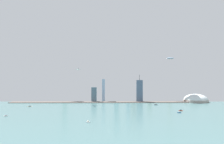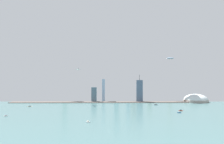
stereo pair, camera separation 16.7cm
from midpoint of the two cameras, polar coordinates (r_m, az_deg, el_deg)
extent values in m
plane|color=slate|center=(454.64, -0.74, -14.54)|extent=(6000.00, 6000.00, 0.00)
cube|color=#61554D|center=(973.24, -0.83, -7.55)|extent=(832.01, 45.91, 2.26)
cylinder|color=#C5B39C|center=(1046.88, 14.23, -1.91)|extent=(12.67, 12.67, 191.09)
ellipsoid|color=#88A0BE|center=(1050.68, 14.19, 3.31)|extent=(46.55, 46.55, 10.22)
torus|color=#C5B39C|center=(1050.38, 14.19, 3.11)|extent=(41.61, 41.61, 2.04)
cone|color=silver|center=(1056.76, 14.17, 6.27)|extent=(6.33, 6.33, 99.46)
cylinder|color=#A89990|center=(1053.27, 20.24, -6.79)|extent=(105.43, 105.43, 9.98)
ellipsoid|color=silver|center=(1052.83, 20.24, -6.52)|extent=(100.15, 100.15, 49.56)
cube|color=#8FABC9|center=(1026.62, 4.09, -4.27)|extent=(18.51, 18.46, 108.31)
cube|color=slate|center=(1025.60, 4.09, -0.93)|extent=(11.11, 11.07, 11.32)
cube|color=slate|center=(990.24, -4.53, -5.66)|extent=(22.60, 14.86, 63.58)
cube|color=#71929F|center=(1076.82, 1.11, -2.64)|extent=(21.93, 24.19, 164.95)
cylinder|color=#4C4C51|center=(1078.92, 1.11, 2.09)|extent=(1.60, 1.60, 13.27)
cube|color=#B5AF90|center=(1049.26, 9.34, -5.49)|extent=(18.01, 12.21, 61.19)
cube|color=#4A5E78|center=(993.06, 6.91, -4.75)|extent=(26.46, 13.37, 94.65)
cylinder|color=#4C4C51|center=(991.58, 6.90, -1.34)|extent=(1.60, 1.60, 23.24)
cube|color=beige|center=(1063.06, 5.34, -4.02)|extent=(21.19, 22.28, 114.25)
cube|color=#584C57|center=(1062.28, 5.33, -0.65)|extent=(12.72, 13.37, 10.53)
cube|color=#ACBFBA|center=(1053.48, -11.70, -2.46)|extent=(18.56, 23.03, 171.33)
cylinder|color=#4C4C51|center=(1056.13, -11.67, 2.57)|extent=(1.60, 1.60, 13.79)
cube|color=#96AECD|center=(1012.88, -2.14, -4.57)|extent=(12.18, 25.51, 98.96)
cube|color=#4E4D67|center=(1011.54, -2.14, -1.61)|extent=(7.31, 15.31, 5.74)
cube|color=#AA3017|center=(753.94, 16.84, -9.25)|extent=(12.77, 10.46, 1.52)
cube|color=#28444B|center=(753.68, 16.84, -9.10)|extent=(6.26, 5.61, 2.32)
cube|color=beige|center=(880.03, -19.91, -8.12)|extent=(17.64, 7.30, 1.34)
cube|color=#27384C|center=(879.86, -19.91, -8.02)|extent=(7.94, 4.49, 1.65)
cylinder|color=silver|center=(879.50, -19.91, -7.81)|extent=(0.24, 0.24, 4.88)
cube|color=#1A5086|center=(708.55, 16.50, -9.73)|extent=(11.10, 6.58, 1.94)
cube|color=silver|center=(708.27, 16.50, -9.57)|extent=(5.16, 3.67, 2.01)
cylinder|color=silver|center=(707.93, 16.50, -9.37)|extent=(0.24, 0.24, 3.02)
cube|color=#152832|center=(893.58, 10.93, -8.07)|extent=(12.75, 9.28, 1.71)
cube|color=#9F969E|center=(893.38, 10.93, -7.95)|extent=(6.12, 5.10, 1.95)
cylinder|color=silver|center=(893.08, 10.93, -7.78)|extent=(0.24, 0.24, 3.57)
cube|color=white|center=(538.18, -6.06, -12.40)|extent=(10.56, 8.81, 1.81)
cube|color=beige|center=(537.76, -6.06, -12.16)|extent=(5.16, 4.61, 2.81)
cube|color=white|center=(686.25, -25.12, -9.92)|extent=(9.90, 10.03, 1.60)
cube|color=#9C9AAA|center=(686.02, -25.12, -9.79)|extent=(5.06, 5.10, 1.67)
cylinder|color=silver|center=(908.78, -8.54, 0.58)|extent=(11.70, 32.29, 3.56)
sphere|color=silver|center=(924.87, -8.66, 0.55)|extent=(3.56, 3.56, 3.56)
cube|color=silver|center=(908.84, -8.54, 0.68)|extent=(29.64, 11.45, 0.50)
cube|color=silver|center=(895.29, -8.43, 0.65)|extent=(10.74, 5.38, 0.40)
cube|color=#2D333D|center=(895.44, -8.43, 0.89)|extent=(1.21, 2.88, 5.00)
camera|label=1|loc=(0.08, -90.00, 0.00)|focal=36.48mm
camera|label=2|loc=(0.08, 90.00, 0.00)|focal=36.48mm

